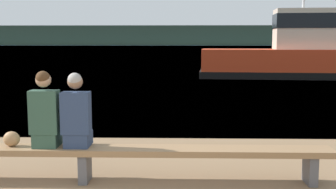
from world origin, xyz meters
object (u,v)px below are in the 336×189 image
object	(u,v)px
bench_main	(85,153)
person_right	(76,115)
tugboat_red	(301,56)
person_left	(45,114)
shopping_bag	(12,139)

from	to	relation	value
bench_main	person_right	distance (m)	0.54
bench_main	tugboat_red	bearing A→B (deg)	65.30
person_right	tugboat_red	size ratio (longest dim) A/B	0.10
person_left	person_right	bearing A→B (deg)	0.09
bench_main	person_left	xyz separation A→B (m)	(-0.53, 0.00, 0.55)
person_left	person_right	xyz separation A→B (m)	(0.43, 0.00, -0.01)
person_left	bench_main	bearing A→B (deg)	-0.50
bench_main	tugboat_red	distance (m)	18.41
tugboat_red	bench_main	bearing A→B (deg)	160.23
shopping_bag	tugboat_red	bearing A→B (deg)	62.45
bench_main	tugboat_red	world-z (taller)	tugboat_red
person_left	shopping_bag	world-z (taller)	person_left
person_left	shopping_bag	size ratio (longest dim) A/B	4.61
person_right	tugboat_red	distance (m)	18.44
person_left	tugboat_red	bearing A→B (deg)	63.81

